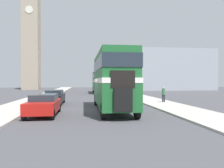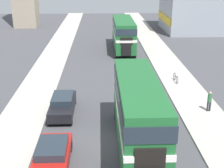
{
  "view_description": "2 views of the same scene",
  "coord_description": "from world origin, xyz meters",
  "views": [
    {
      "loc": [
        -0.98,
        -17.73,
        2.35
      ],
      "look_at": [
        1.25,
        -0.66,
        2.1
      ],
      "focal_mm": 35.0,
      "sensor_mm": 36.0,
      "label": 1
    },
    {
      "loc": [
        -0.92,
        -17.3,
        10.49
      ],
      "look_at": [
        0.0,
        6.75,
        1.49
      ],
      "focal_mm": 50.0,
      "sensor_mm": 36.0,
      "label": 2
    }
  ],
  "objects": [
    {
      "name": "car_parked_near",
      "position": [
        -3.65,
        -2.53,
        0.75
      ],
      "size": [
        1.85,
        4.36,
        1.43
      ],
      "color": "red",
      "rests_on": "ground_plane"
    },
    {
      "name": "double_decker_bus",
      "position": [
        1.25,
        -0.68,
        2.61
      ],
      "size": [
        2.41,
        9.77,
        4.42
      ],
      "color": "#1E602D",
      "rests_on": "ground_plane"
    },
    {
      "name": "ground_plane",
      "position": [
        0.0,
        0.0,
        0.0
      ],
      "size": [
        120.0,
        120.0,
        0.0
      ],
      "primitive_type": "plane",
      "color": "#47474C"
    },
    {
      "name": "sidewalk_left",
      "position": [
        -6.75,
        0.0,
        0.06
      ],
      "size": [
        3.5,
        120.0,
        0.12
      ],
      "color": "#B7B2A8",
      "rests_on": "ground_plane"
    },
    {
      "name": "bus_distant",
      "position": [
        2.19,
        23.89,
        2.44
      ],
      "size": [
        2.55,
        10.05,
        4.11
      ],
      "color": "#1E602D",
      "rests_on": "ground_plane"
    },
    {
      "name": "sidewalk_right",
      "position": [
        6.75,
        0.0,
        0.06
      ],
      "size": [
        3.5,
        120.0,
        0.12
      ],
      "color": "#B7B2A8",
      "rests_on": "ground_plane"
    },
    {
      "name": "pedestrian_walking",
      "position": [
        7.35,
        4.2,
        1.03
      ],
      "size": [
        0.32,
        0.32,
        1.61
      ],
      "color": "#282833",
      "rests_on": "sidewalk_right"
    },
    {
      "name": "car_parked_mid",
      "position": [
        -3.84,
        4.42,
        0.75
      ],
      "size": [
        1.73,
        4.56,
        1.43
      ],
      "color": "black",
      "rests_on": "ground_plane"
    },
    {
      "name": "bicycle_on_pavement",
      "position": [
        6.34,
        10.88,
        0.48
      ],
      "size": [
        0.05,
        1.76,
        0.78
      ],
      "color": "black",
      "rests_on": "sidewalk_right"
    }
  ]
}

